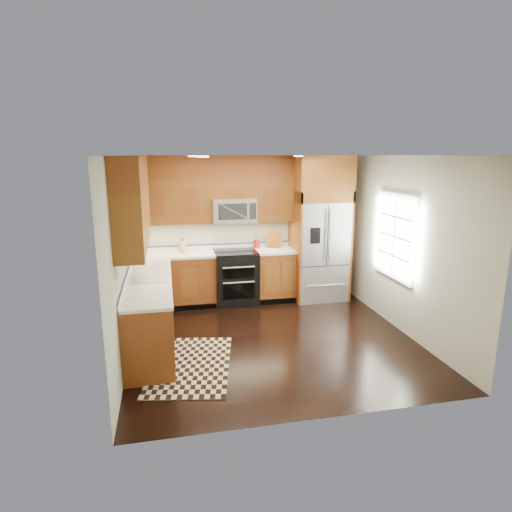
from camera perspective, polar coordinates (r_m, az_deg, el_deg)
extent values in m
plane|color=black|center=(6.35, 2.09, -10.91)|extent=(4.00, 4.00, 0.00)
cube|color=#B2B5A3|center=(7.86, -1.37, 3.75)|extent=(4.00, 0.02, 2.60)
cube|color=#B2B5A3|center=(5.80, -17.36, -0.33)|extent=(0.02, 4.00, 2.60)
cube|color=#B2B5A3|center=(6.71, 19.01, 1.35)|extent=(0.02, 4.00, 2.60)
cube|color=white|center=(6.85, 18.08, 2.51)|extent=(0.04, 1.10, 1.30)
cube|color=white|center=(6.84, 18.01, 2.51)|extent=(0.02, 0.95, 1.15)
cube|color=brown|center=(7.63, -10.68, -3.33)|extent=(1.37, 0.60, 0.90)
cube|color=brown|center=(7.86, 2.59, -2.60)|extent=(0.72, 0.60, 0.90)
cube|color=brown|center=(6.21, -13.88, -7.41)|extent=(0.60, 2.40, 0.90)
cube|color=silver|center=(7.56, -5.22, 0.37)|extent=(2.85, 0.62, 0.04)
cube|color=silver|center=(6.06, -14.13, -3.25)|extent=(0.62, 2.40, 0.04)
cube|color=brown|center=(7.54, -5.49, 7.32)|extent=(2.85, 0.33, 0.75)
cube|color=brown|center=(5.88, -15.94, 5.18)|extent=(0.33, 2.40, 0.75)
cube|color=brown|center=(7.50, -5.59, 11.69)|extent=(2.85, 0.33, 0.40)
cube|color=brown|center=(5.83, -16.31, 10.77)|extent=(0.33, 2.40, 0.40)
cube|color=black|center=(7.69, -2.71, -2.91)|extent=(0.76, 0.64, 0.92)
cube|color=black|center=(7.57, -2.75, 0.55)|extent=(0.76, 0.60, 0.02)
cube|color=black|center=(7.34, -2.33, -2.38)|extent=(0.55, 0.01, 0.18)
cube|color=black|center=(7.44, -2.31, -4.76)|extent=(0.55, 0.01, 0.28)
cylinder|color=#B2B2B7|center=(7.29, -2.30, -1.53)|extent=(0.55, 0.02, 0.02)
cylinder|color=#B2B2B7|center=(7.36, -2.28, -3.56)|extent=(0.55, 0.02, 0.02)
cube|color=#B2B2B7|center=(7.57, -2.97, 6.12)|extent=(0.76, 0.40, 0.42)
cube|color=black|center=(7.37, -3.12, 5.93)|extent=(0.50, 0.01, 0.28)
cube|color=#B2B2B7|center=(7.93, 8.43, 0.75)|extent=(0.90, 0.74, 1.80)
cube|color=black|center=(7.52, 9.50, 2.74)|extent=(0.01, 0.01, 1.08)
cube|color=black|center=(7.44, 7.92, 2.69)|extent=(0.18, 0.01, 0.28)
cube|color=brown|center=(7.76, 5.19, 1.32)|extent=(0.04, 0.74, 2.00)
cube|color=brown|center=(8.08, 11.58, 1.58)|extent=(0.04, 0.74, 2.00)
cube|color=brown|center=(7.75, 8.76, 10.17)|extent=(0.98, 0.74, 0.80)
cube|color=#B2B2B7|center=(6.05, -14.14, -2.97)|extent=(0.50, 0.42, 0.02)
cylinder|color=#B2B2B7|center=(6.24, -15.98, -1.35)|extent=(0.02, 0.02, 0.28)
torus|color=#B2B2B7|center=(6.13, -16.11, -0.28)|extent=(0.18, 0.02, 0.18)
cube|color=black|center=(5.67, -8.64, -14.13)|extent=(1.25, 1.76, 0.01)
cube|color=tan|center=(7.61, -9.83, 1.23)|extent=(0.12, 0.14, 0.19)
cylinder|color=maroon|center=(7.88, 0.10, 1.63)|extent=(0.12, 0.12, 0.14)
cylinder|color=brown|center=(7.90, 2.32, 1.21)|extent=(0.36, 0.36, 0.02)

